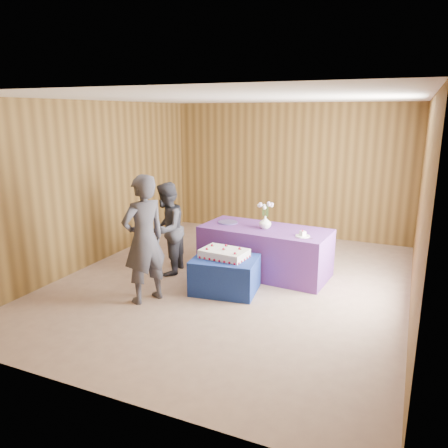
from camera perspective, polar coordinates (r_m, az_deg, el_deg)
The scene contains 13 objects.
ground at distance 6.70m, azimuth 1.07°, elevation -7.61°, with size 6.00×6.00×0.00m, color gray.
room_shell at distance 6.25m, azimuth 1.15°, elevation 7.89°, with size 5.04×6.04×2.72m.
cake_table at distance 6.30m, azimuth 0.13°, elevation -6.65°, with size 0.90×0.70×0.50m, color #1A4394.
serving_table at distance 6.97m, azimuth 5.35°, elevation -3.51°, with size 2.00×0.90×0.75m, color #5A2E7F.
sheet_cake at distance 6.24m, azimuth 0.03°, elevation -3.86°, with size 0.71×0.52×0.15m.
vase at distance 6.82m, azimuth 5.39°, elevation 0.22°, with size 0.19×0.19×0.20m, color white.
flower_spray at distance 6.76m, azimuth 5.45°, elevation 2.39°, with size 0.25×0.25×0.20m.
platter at distance 7.15m, azimuth 0.50°, elevation 0.22°, with size 0.32×0.32×0.02m, color #554891.
plate at distance 6.48m, azimuth 10.24°, elevation -1.55°, with size 0.21×0.21×0.01m, color white.
cake_slice at distance 6.47m, azimuth 10.25°, elevation -1.19°, with size 0.10×0.10×0.09m.
knife at distance 6.38m, azimuth 10.39°, elevation -1.87°, with size 0.26×0.02×0.00m, color silver.
guest_left at distance 5.89m, azimuth -10.41°, elevation -2.00°, with size 0.64×0.42×1.74m, color #383742.
guest_right at distance 6.91m, azimuth -7.48°, elevation -0.64°, with size 0.71×0.56×1.47m, color #33343E.
Camera 1 is at (2.38, -5.74, 2.52)m, focal length 35.00 mm.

